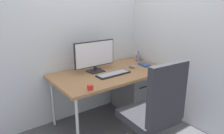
{
  "coord_description": "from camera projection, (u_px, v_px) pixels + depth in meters",
  "views": [
    {
      "loc": [
        -1.56,
        -2.14,
        1.59
      ],
      "look_at": [
        -0.04,
        -0.08,
        0.8
      ],
      "focal_mm": 34.07,
      "sensor_mm": 36.0,
      "label": 1
    }
  ],
  "objects": [
    {
      "name": "monitor",
      "position": [
        95.0,
        55.0,
        2.77
      ],
      "size": [
        0.59,
        0.17,
        0.41
      ],
      "color": "black",
      "rests_on": "desk"
    },
    {
      "name": "desk_clamp_accessory",
      "position": [
        90.0,
        87.0,
        2.23
      ],
      "size": [
        0.05,
        0.05,
        0.05
      ],
      "primitive_type": "cube",
      "color": "red",
      "rests_on": "desk"
    },
    {
      "name": "office_chair",
      "position": [
        156.0,
        109.0,
        2.15
      ],
      "size": [
        0.56,
        0.58,
        1.06
      ],
      "color": "black",
      "rests_on": "ground_plane"
    },
    {
      "name": "filing_cabinet",
      "position": [
        132.0,
        89.0,
        3.27
      ],
      "size": [
        0.38,
        0.54,
        0.61
      ],
      "color": "slate",
      "rests_on": "ground_plane"
    },
    {
      "name": "pen_holder",
      "position": [
        138.0,
        58.0,
        3.31
      ],
      "size": [
        0.08,
        0.08,
        0.17
      ],
      "color": "slate",
      "rests_on": "desk"
    },
    {
      "name": "wall_side_right",
      "position": [
        169.0,
        16.0,
        2.85
      ],
      "size": [
        0.04,
        2.53,
        2.8
      ],
      "primitive_type": "cube",
      "color": "silver",
      "rests_on": "ground_plane"
    },
    {
      "name": "ground_plane",
      "position": [
        111.0,
        119.0,
        3.0
      ],
      "size": [
        8.0,
        8.0,
        0.0
      ],
      "primitive_type": "plane",
      "color": "#4C4C51"
    },
    {
      "name": "mouse",
      "position": [
        132.0,
        67.0,
        2.97
      ],
      "size": [
        0.08,
        0.1,
        0.04
      ],
      "primitive_type": "ellipsoid",
      "rotation": [
        0.0,
        0.0,
        0.29
      ],
      "color": "slate",
      "rests_on": "desk"
    },
    {
      "name": "keyboard",
      "position": [
        113.0,
        74.0,
        2.69
      ],
      "size": [
        0.46,
        0.16,
        0.02
      ],
      "color": "black",
      "rests_on": "desk"
    },
    {
      "name": "wall_back",
      "position": [
        92.0,
        16.0,
        2.93
      ],
      "size": [
        3.23,
        0.04,
        2.8
      ],
      "primitive_type": "cube",
      "color": "silver",
      "rests_on": "ground_plane"
    },
    {
      "name": "desk",
      "position": [
        111.0,
        75.0,
        2.81
      ],
      "size": [
        1.53,
        0.83,
        0.7
      ],
      "color": "#996B42",
      "rests_on": "ground_plane"
    },
    {
      "name": "notebook",
      "position": [
        144.0,
        65.0,
        3.08
      ],
      "size": [
        0.14,
        0.19,
        0.03
      ],
      "primitive_type": "cube",
      "rotation": [
        0.0,
        0.0,
        -0.15
      ],
      "color": "#334C8C",
      "rests_on": "desk"
    }
  ]
}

